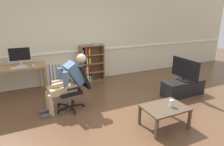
{
  "coord_description": "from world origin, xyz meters",
  "views": [
    {
      "loc": [
        -1.64,
        -2.94,
        2.03
      ],
      "look_at": [
        0.15,
        0.85,
        0.7
      ],
      "focal_mm": 30.86,
      "sensor_mm": 36.0,
      "label": 1
    }
  ],
  "objects_px": {
    "computer_mouse": "(33,65)",
    "radiator": "(56,74)",
    "computer_desk": "(20,71)",
    "coffee_table": "(165,109)",
    "office_chair": "(75,85)",
    "keyboard": "(19,67)",
    "person_seated": "(67,81)",
    "bookshelf": "(90,64)",
    "drinking_glass": "(171,103)",
    "imac_monitor": "(20,55)",
    "tv_screen": "(185,69)",
    "tv_stand": "(183,88)"
  },
  "relations": [
    {
      "from": "person_seated",
      "to": "radiator",
      "type": "bearing_deg",
      "value": 171.8
    },
    {
      "from": "computer_mouse",
      "to": "radiator",
      "type": "distance_m",
      "value": 0.91
    },
    {
      "from": "imac_monitor",
      "to": "bookshelf",
      "type": "xyz_separation_m",
      "value": [
        1.88,
        0.21,
        -0.49
      ]
    },
    {
      "from": "imac_monitor",
      "to": "radiator",
      "type": "height_order",
      "value": "imac_monitor"
    },
    {
      "from": "imac_monitor",
      "to": "drinking_glass",
      "type": "bearing_deg",
      "value": -49.73
    },
    {
      "from": "computer_desk",
      "to": "office_chair",
      "type": "xyz_separation_m",
      "value": [
        1.06,
        -1.23,
        -0.11
      ]
    },
    {
      "from": "keyboard",
      "to": "bookshelf",
      "type": "height_order",
      "value": "bookshelf"
    },
    {
      "from": "computer_mouse",
      "to": "office_chair",
      "type": "bearing_deg",
      "value": -56.77
    },
    {
      "from": "keyboard",
      "to": "person_seated",
      "type": "xyz_separation_m",
      "value": [
        0.89,
        -1.11,
        -0.12
      ]
    },
    {
      "from": "computer_mouse",
      "to": "bookshelf",
      "type": "distance_m",
      "value": 1.68
    },
    {
      "from": "keyboard",
      "to": "computer_mouse",
      "type": "relative_size",
      "value": 3.77
    },
    {
      "from": "coffee_table",
      "to": "drinking_glass",
      "type": "xyz_separation_m",
      "value": [
        0.1,
        -0.04,
        0.12
      ]
    },
    {
      "from": "person_seated",
      "to": "tv_stand",
      "type": "distance_m",
      "value": 2.88
    },
    {
      "from": "drinking_glass",
      "to": "radiator",
      "type": "bearing_deg",
      "value": 115.65
    },
    {
      "from": "keyboard",
      "to": "computer_mouse",
      "type": "height_order",
      "value": "computer_mouse"
    },
    {
      "from": "tv_screen",
      "to": "tv_stand",
      "type": "bearing_deg",
      "value": 90.0
    },
    {
      "from": "computer_mouse",
      "to": "bookshelf",
      "type": "xyz_separation_m",
      "value": [
        1.61,
        0.41,
        -0.23
      ]
    },
    {
      "from": "imac_monitor",
      "to": "tv_screen",
      "type": "bearing_deg",
      "value": -26.4
    },
    {
      "from": "bookshelf",
      "to": "keyboard",
      "type": "bearing_deg",
      "value": -167.4
    },
    {
      "from": "keyboard",
      "to": "bookshelf",
      "type": "xyz_separation_m",
      "value": [
        1.92,
        0.43,
        -0.23
      ]
    },
    {
      "from": "bookshelf",
      "to": "radiator",
      "type": "bearing_deg",
      "value": 174.34
    },
    {
      "from": "keyboard",
      "to": "computer_mouse",
      "type": "bearing_deg",
      "value": 3.61
    },
    {
      "from": "imac_monitor",
      "to": "tv_stand",
      "type": "distance_m",
      "value": 4.16
    },
    {
      "from": "computer_desk",
      "to": "imac_monitor",
      "type": "height_order",
      "value": "imac_monitor"
    },
    {
      "from": "office_chair",
      "to": "computer_mouse",
      "type": "bearing_deg",
      "value": -154.04
    },
    {
      "from": "imac_monitor",
      "to": "radiator",
      "type": "bearing_deg",
      "value": 19.63
    },
    {
      "from": "coffee_table",
      "to": "office_chair",
      "type": "bearing_deg",
      "value": 131.2
    },
    {
      "from": "computer_desk",
      "to": "tv_stand",
      "type": "relative_size",
      "value": 1.13
    },
    {
      "from": "tv_stand",
      "to": "drinking_glass",
      "type": "distance_m",
      "value": 1.64
    },
    {
      "from": "computer_mouse",
      "to": "computer_desk",
      "type": "bearing_deg",
      "value": 159.97
    },
    {
      "from": "keyboard",
      "to": "person_seated",
      "type": "height_order",
      "value": "person_seated"
    },
    {
      "from": "radiator",
      "to": "keyboard",
      "type": "bearing_deg",
      "value": -150.01
    },
    {
      "from": "computer_desk",
      "to": "keyboard",
      "type": "xyz_separation_m",
      "value": [
        0.01,
        -0.14,
        0.12
      ]
    },
    {
      "from": "computer_desk",
      "to": "office_chair",
      "type": "height_order",
      "value": "office_chair"
    },
    {
      "from": "keyboard",
      "to": "drinking_glass",
      "type": "distance_m",
      "value": 3.54
    },
    {
      "from": "computer_mouse",
      "to": "drinking_glass",
      "type": "relative_size",
      "value": 0.76
    },
    {
      "from": "bookshelf",
      "to": "coffee_table",
      "type": "bearing_deg",
      "value": -82.58
    },
    {
      "from": "office_chair",
      "to": "drinking_glass",
      "type": "distance_m",
      "value": 2.02
    },
    {
      "from": "tv_stand",
      "to": "coffee_table",
      "type": "bearing_deg",
      "value": -145.72
    },
    {
      "from": "office_chair",
      "to": "drinking_glass",
      "type": "xyz_separation_m",
      "value": [
        1.37,
        -1.49,
        -0.06
      ]
    },
    {
      "from": "office_chair",
      "to": "radiator",
      "type": "bearing_deg",
      "value": 177.25
    },
    {
      "from": "radiator",
      "to": "drinking_glass",
      "type": "bearing_deg",
      "value": -64.35
    },
    {
      "from": "keyboard",
      "to": "office_chair",
      "type": "distance_m",
      "value": 1.53
    },
    {
      "from": "radiator",
      "to": "person_seated",
      "type": "xyz_separation_m",
      "value": [
        -0.03,
        -1.64,
        0.33
      ]
    },
    {
      "from": "bookshelf",
      "to": "drinking_glass",
      "type": "bearing_deg",
      "value": -80.82
    },
    {
      "from": "office_chair",
      "to": "person_seated",
      "type": "distance_m",
      "value": 0.19
    },
    {
      "from": "office_chair",
      "to": "tv_stand",
      "type": "bearing_deg",
      "value": 71.98
    },
    {
      "from": "bookshelf",
      "to": "computer_desk",
      "type": "bearing_deg",
      "value": -171.48
    },
    {
      "from": "keyboard",
      "to": "radiator",
      "type": "distance_m",
      "value": 1.15
    },
    {
      "from": "drinking_glass",
      "to": "office_chair",
      "type": "bearing_deg",
      "value": 132.56
    }
  ]
}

